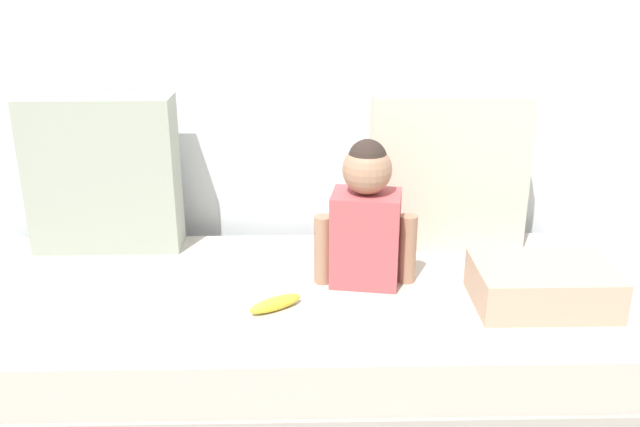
{
  "coord_description": "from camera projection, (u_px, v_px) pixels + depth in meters",
  "views": [
    {
      "loc": [
        0.1,
        -1.94,
        1.37
      ],
      "look_at": [
        0.14,
        0.0,
        0.64
      ],
      "focal_mm": 39.16,
      "sensor_mm": 36.0,
      "label": 1
    }
  ],
  "objects": [
    {
      "name": "toddler",
      "position": [
        366.0,
        217.0,
        2.14
      ],
      "size": [
        0.32,
        0.19,
        0.46
      ],
      "color": "#B24C51",
      "rests_on": "couch"
    },
    {
      "name": "throw_pillow_left",
      "position": [
        103.0,
        174.0,
        2.38
      ],
      "size": [
        0.5,
        0.16,
        0.54
      ],
      "primitive_type": "cube",
      "color": "#99A393",
      "rests_on": "couch"
    },
    {
      "name": "banana",
      "position": [
        275.0,
        304.0,
        2.03
      ],
      "size": [
        0.17,
        0.13,
        0.04
      ],
      "primitive_type": "ellipsoid",
      "rotation": [
        0.0,
        0.0,
        0.57
      ],
      "color": "yellow",
      "rests_on": "couch"
    },
    {
      "name": "throw_pillow_right",
      "position": [
        447.0,
        171.0,
        2.41
      ],
      "size": [
        0.53,
        0.16,
        0.54
      ],
      "primitive_type": "cube",
      "color": "beige",
      "rests_on": "couch"
    },
    {
      "name": "ground_plane",
      "position": [
        277.0,
        395.0,
        2.3
      ],
      "size": [
        12.0,
        12.0,
        0.0
      ],
      "primitive_type": "plane",
      "color": "#B2ADA3"
    },
    {
      "name": "back_wall",
      "position": [
        275.0,
        20.0,
        2.44
      ],
      "size": [
        5.35,
        0.1,
        2.3
      ],
      "primitive_type": "cube",
      "color": "silver",
      "rests_on": "ground"
    },
    {
      "name": "folded_blanket",
      "position": [
        542.0,
        285.0,
        2.05
      ],
      "size": [
        0.4,
        0.28,
        0.12
      ],
      "primitive_type": "cube",
      "color": "tan",
      "rests_on": "couch"
    },
    {
      "name": "couch",
      "position": [
        276.0,
        345.0,
        2.23
      ],
      "size": [
        2.15,
        0.9,
        0.39
      ],
      "color": "#9C978F",
      "rests_on": "ground"
    }
  ]
}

